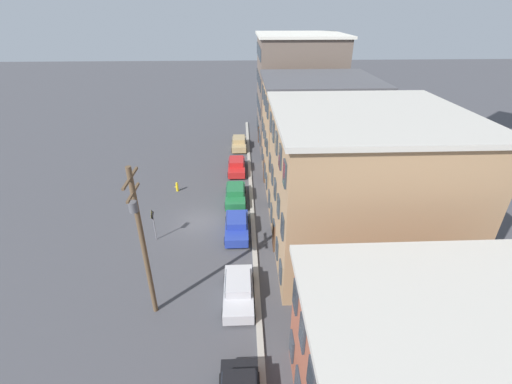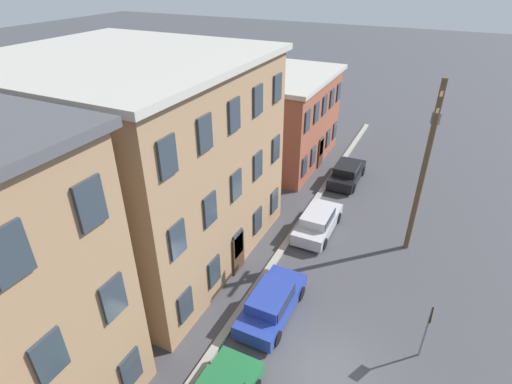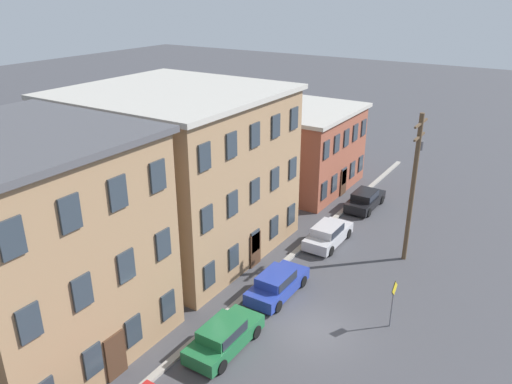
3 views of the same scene
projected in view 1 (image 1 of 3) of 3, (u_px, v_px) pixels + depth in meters
name	position (u px, v px, depth m)	size (l,w,h in m)	color
ground_plane	(200.00, 222.00, 29.16)	(200.00, 200.00, 0.00)	#424247
kerb_strip	(253.00, 220.00, 29.29)	(56.00, 0.36, 0.16)	#9E998E
apartment_corner	(298.00, 91.00, 43.59)	(10.37, 10.40, 13.39)	#66564C
apartment_midblock	(315.00, 132.00, 33.76)	(9.80, 10.49, 10.44)	#9E7A56
apartment_far	(360.00, 185.00, 23.77)	(12.03, 12.33, 10.39)	#9E7A56
car_tan	(239.00, 143.00, 44.04)	(4.40, 1.92, 1.43)	tan
car_red	(237.00, 165.00, 37.72)	(4.40, 1.92, 1.43)	#B21E1E
car_green	(235.00, 193.00, 32.05)	(4.40, 1.92, 1.43)	#1E6638
car_blue	(237.00, 225.00, 27.39)	(4.40, 1.92, 1.43)	#233899
car_silver	(238.00, 289.00, 21.16)	(4.40, 1.92, 1.43)	#B7B7BC
caution_sign	(153.00, 220.00, 26.10)	(0.86, 0.08, 2.71)	slate
utility_pole	(142.00, 239.00, 18.09)	(2.40, 0.44, 9.49)	brown
fire_hydrant	(177.00, 187.00, 33.81)	(0.24, 0.34, 0.96)	yellow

